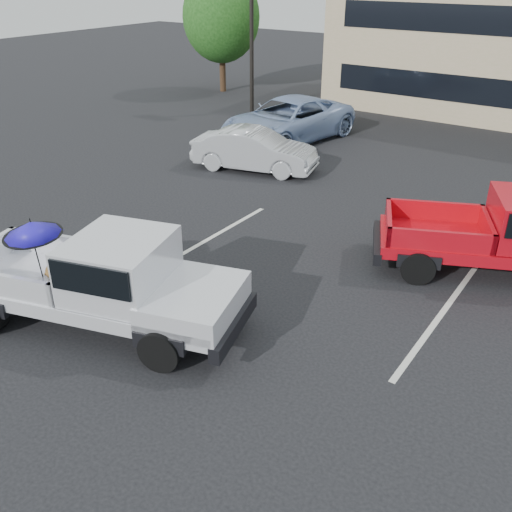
# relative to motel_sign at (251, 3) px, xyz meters

# --- Properties ---
(ground) EXTENTS (90.00, 90.00, 0.00)m
(ground) POSITION_rel_motel_sign_xyz_m (10.00, -14.00, -4.65)
(ground) COLOR black
(ground) RESTS_ON ground
(stripe_left) EXTENTS (0.12, 5.00, 0.01)m
(stripe_left) POSITION_rel_motel_sign_xyz_m (7.00, -12.00, -4.65)
(stripe_left) COLOR silver
(stripe_left) RESTS_ON ground
(stripe_right) EXTENTS (0.12, 5.00, 0.01)m
(stripe_right) POSITION_rel_motel_sign_xyz_m (13.00, -12.00, -4.65)
(stripe_right) COLOR silver
(stripe_right) RESTS_ON ground
(motel_sign) EXTENTS (1.60, 0.22, 6.00)m
(motel_sign) POSITION_rel_motel_sign_xyz_m (0.00, 0.00, 0.00)
(motel_sign) COLOR black
(motel_sign) RESTS_ON ground
(tree_left) EXTENTS (3.96, 3.96, 6.02)m
(tree_left) POSITION_rel_motel_sign_xyz_m (-4.00, 3.00, -0.92)
(tree_left) COLOR #332114
(tree_left) RESTS_ON ground
(silver_pickup) EXTENTS (6.01, 3.48, 2.06)m
(silver_pickup) POSITION_rel_motel_sign_xyz_m (7.94, -15.91, -3.60)
(silver_pickup) COLOR black
(silver_pickup) RESTS_ON ground
(silver_sedan) EXTENTS (4.36, 2.39, 1.36)m
(silver_sedan) POSITION_rel_motel_sign_xyz_m (4.86, -6.79, -3.97)
(silver_sedan) COLOR #BABDC2
(silver_sedan) RESTS_ON ground
(blue_suv) EXTENTS (3.58, 6.20, 1.62)m
(blue_suv) POSITION_rel_motel_sign_xyz_m (3.94, -3.24, -3.84)
(blue_suv) COLOR #849CC5
(blue_suv) RESTS_ON ground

